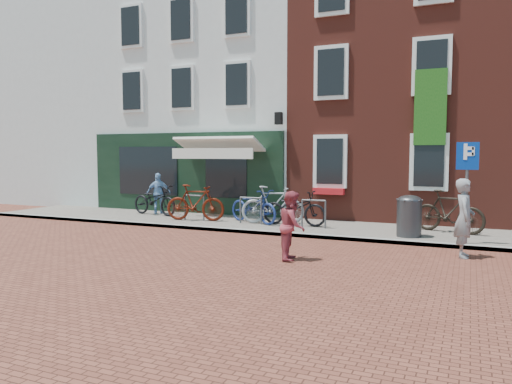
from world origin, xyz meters
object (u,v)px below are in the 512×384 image
at_px(bicycle_1, 195,203).
at_px(litter_bin, 409,214).
at_px(bicycle_3, 273,205).
at_px(bicycle_2, 253,206).
at_px(parking_sign, 467,175).
at_px(bicycle_5, 449,211).
at_px(cafe_person, 159,193).
at_px(bicycle_4, 294,208).
at_px(woman, 464,218).
at_px(bicycle_0, 155,200).
at_px(boy, 292,225).

bearing_deg(bicycle_1, litter_bin, -104.12).
bearing_deg(bicycle_3, bicycle_2, 78.40).
bearing_deg(bicycle_3, parking_sign, -123.16).
relative_size(bicycle_3, bicycle_5, 1.00).
bearing_deg(cafe_person, parking_sign, 132.38).
distance_m(cafe_person, bicycle_4, 5.47).
relative_size(parking_sign, bicycle_3, 1.26).
distance_m(bicycle_1, bicycle_4, 3.25).
xyz_separation_m(woman, bicycle_0, (-10.00, 2.75, -0.24)).
relative_size(parking_sign, cafe_person, 1.67).
distance_m(woman, bicycle_3, 5.97).
height_order(cafe_person, bicycle_5, cafe_person).
xyz_separation_m(litter_bin, boy, (-2.01, -3.41, 0.04)).
xyz_separation_m(bicycle_0, bicycle_2, (3.95, -0.38, 0.00)).
bearing_deg(parking_sign, bicycle_2, 168.89).
bearing_deg(litter_bin, bicycle_4, 168.71).
distance_m(boy, bicycle_5, 5.37).
height_order(bicycle_0, bicycle_1, bicycle_1).
height_order(woman, bicycle_1, woman).
height_order(bicycle_0, bicycle_2, same).
bearing_deg(bicycle_0, cafe_person, 27.20).
height_order(cafe_person, bicycle_4, cafe_person).
xyz_separation_m(parking_sign, bicycle_2, (-6.07, 1.19, -1.13)).
height_order(cafe_person, bicycle_2, cafe_person).
bearing_deg(boy, litter_bin, -42.45).
distance_m(parking_sign, bicycle_5, 1.98).
relative_size(woman, cafe_person, 1.19).
distance_m(bicycle_1, bicycle_2, 1.93).
bearing_deg(litter_bin, parking_sign, -21.13).
bearing_deg(bicycle_4, woman, -115.61).
relative_size(boy, cafe_person, 1.01).
distance_m(cafe_person, bicycle_2, 4.16).
bearing_deg(litter_bin, bicycle_1, 176.85).
xyz_separation_m(woman, bicycle_4, (-4.72, 2.38, -0.24)).
bearing_deg(bicycle_5, cafe_person, 106.60).
xyz_separation_m(bicycle_3, bicycle_4, (0.72, -0.08, -0.06)).
bearing_deg(bicycle_2, bicycle_4, -66.20).
bearing_deg(boy, bicycle_4, 6.75).
bearing_deg(bicycle_2, bicycle_5, -62.20).
xyz_separation_m(cafe_person, bicycle_2, (4.08, -0.81, -0.20)).
bearing_deg(cafe_person, bicycle_4, 135.10).
bearing_deg(bicycle_3, boy, -173.21).
distance_m(litter_bin, boy, 3.96).
distance_m(parking_sign, bicycle_2, 6.29).
bearing_deg(bicycle_4, bicycle_5, -83.40).
distance_m(litter_bin, parking_sign, 1.79).
distance_m(cafe_person, bicycle_5, 9.73).
bearing_deg(cafe_person, bicycle_1, 116.42).
relative_size(bicycle_2, bicycle_4, 1.00).
xyz_separation_m(woman, cafe_person, (-10.13, 3.18, -0.04)).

